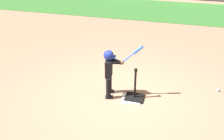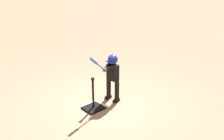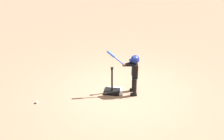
# 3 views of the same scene
# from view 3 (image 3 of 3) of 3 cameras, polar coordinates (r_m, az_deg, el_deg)

# --- Properties ---
(ground_plane) EXTENTS (90.00, 90.00, 0.00)m
(ground_plane) POSITION_cam_3_polar(r_m,az_deg,el_deg) (8.91, 2.04, -4.18)
(ground_plane) COLOR #93755B
(home_plate) EXTENTS (0.50, 0.50, 0.02)m
(home_plate) POSITION_cam_3_polar(r_m,az_deg,el_deg) (8.98, 0.52, -3.83)
(home_plate) COLOR white
(home_plate) RESTS_ON ground_plane
(batting_tee) EXTENTS (0.44, 0.40, 0.79)m
(batting_tee) POSITION_cam_3_polar(r_m,az_deg,el_deg) (8.89, 0.00, -3.44)
(batting_tee) COLOR black
(batting_tee) RESTS_ON ground_plane
(batter_child) EXTENTS (0.88, 0.38, 1.33)m
(batter_child) POSITION_cam_3_polar(r_m,az_deg,el_deg) (8.55, 3.97, 0.09)
(batter_child) COLOR black
(batter_child) RESTS_ON ground_plane
(baseball) EXTENTS (0.07, 0.07, 0.07)m
(baseball) POSITION_cam_3_polar(r_m,az_deg,el_deg) (8.67, -13.68, -5.72)
(baseball) COLOR white
(baseball) RESTS_ON ground_plane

